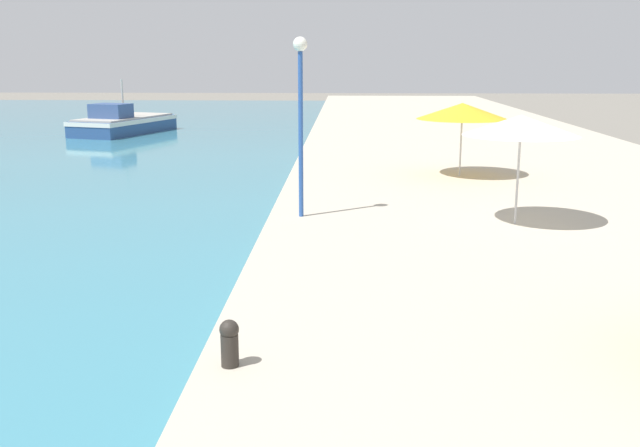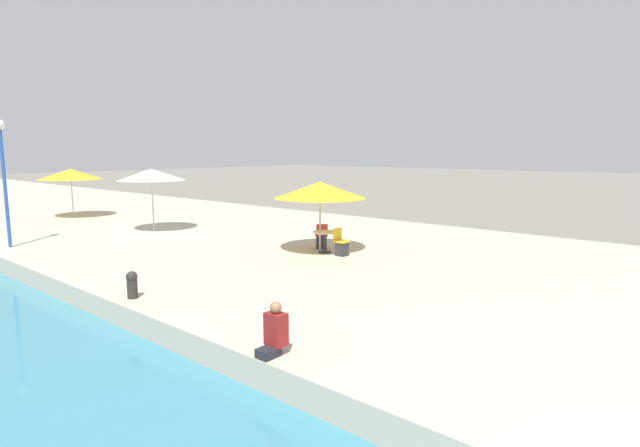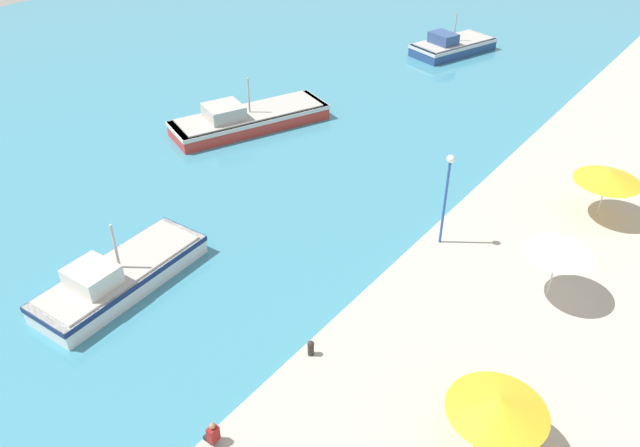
{
  "view_description": "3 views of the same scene",
  "coord_description": "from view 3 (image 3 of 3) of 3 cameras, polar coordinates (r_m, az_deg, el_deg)",
  "views": [
    {
      "loc": [
        2.01,
        2.71,
        4.62
      ],
      "look_at": [
        1.5,
        16.63,
        1.38
      ],
      "focal_mm": 40.0,
      "sensor_mm": 36.0,
      "label": 1
    },
    {
      "loc": [
        -5.32,
        0.73,
        4.05
      ],
      "look_at": [
        7.49,
        11.73,
        1.58
      ],
      "focal_mm": 28.0,
      "sensor_mm": 36.0,
      "label": 2
    },
    {
      "loc": [
        10.77,
        -1.36,
        17.64
      ],
      "look_at": [
        -4.0,
        18.0,
        1.18
      ],
      "focal_mm": 35.0,
      "sensor_mm": 36.0,
      "label": 3
    }
  ],
  "objects": [
    {
      "name": "fishing_boat_far",
      "position": [
        55.72,
        11.99,
        15.65
      ],
      "size": [
        5.25,
        7.93,
        3.31
      ],
      "rotation": [
        0.0,
        0.0,
        -0.31
      ],
      "color": "navy",
      "rests_on": "water_basin"
    },
    {
      "name": "mooring_bollard",
      "position": [
        23.5,
        -0.85,
        -11.27
      ],
      "size": [
        0.26,
        0.26,
        0.65
      ],
      "color": "#2D2823",
      "rests_on": "quay_promenade"
    },
    {
      "name": "cafe_umbrella_white",
      "position": [
        26.44,
        21.04,
        -2.08
      ],
      "size": [
        2.82,
        2.82,
        2.7
      ],
      "color": "#B7B7B7",
      "rests_on": "quay_promenade"
    },
    {
      "name": "fishing_boat_mid",
      "position": [
        41.22,
        -6.61,
        9.56
      ],
      "size": [
        6.79,
        10.71,
        3.32
      ],
      "rotation": [
        0.0,
        0.0,
        -0.38
      ],
      "color": "red",
      "rests_on": "water_basin"
    },
    {
      "name": "cafe_umbrella_striped",
      "position": [
        32.91,
        24.87,
        3.96
      ],
      "size": [
        3.15,
        3.15,
        2.54
      ],
      "color": "#B7B7B7",
      "rests_on": "quay_promenade"
    },
    {
      "name": "water_basin",
      "position": [
        57.31,
        -7.88,
        15.85
      ],
      "size": [
        56.0,
        90.0,
        0.04
      ],
      "color": "teal",
      "rests_on": "ground_plane"
    },
    {
      "name": "fishing_boat_near",
      "position": [
        28.42,
        -17.89,
        -4.53
      ],
      "size": [
        3.2,
        8.02,
        3.22
      ],
      "rotation": [
        0.0,
        0.0,
        0.05
      ],
      "color": "white",
      "rests_on": "water_basin"
    },
    {
      "name": "cafe_table",
      "position": [
        21.22,
        15.15,
        -18.82
      ],
      "size": [
        0.8,
        0.8,
        0.74
      ],
      "color": "#333338",
      "rests_on": "quay_promenade"
    },
    {
      "name": "lamppost",
      "position": [
        28.08,
        11.55,
        3.48
      ],
      "size": [
        0.36,
        0.36,
        4.56
      ],
      "color": "#28519E",
      "rests_on": "quay_promenade"
    },
    {
      "name": "cafe_chair_left",
      "position": [
        21.65,
        16.87,
        -18.66
      ],
      "size": [
        0.58,
        0.59,
        0.91
      ],
      "rotation": [
        0.0,
        0.0,
        -0.7
      ],
      "color": "#2D2D33",
      "rests_on": "quay_promenade"
    },
    {
      "name": "cafe_umbrella_pink",
      "position": [
        20.11,
        15.99,
        -15.62
      ],
      "size": [
        3.13,
        3.13,
        2.43
      ],
      "color": "#B7B7B7",
      "rests_on": "quay_promenade"
    },
    {
      "name": "person_at_quay",
      "position": [
        21.2,
        -9.81,
        -18.43
      ],
      "size": [
        0.51,
        0.36,
        0.93
      ],
      "color": "#232328",
      "rests_on": "quay_promenade"
    }
  ]
}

